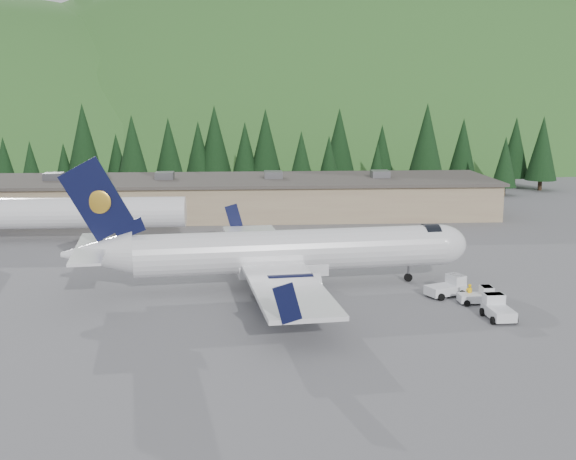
# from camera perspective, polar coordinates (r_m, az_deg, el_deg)

# --- Properties ---
(ground) EXTENTS (600.00, 600.00, 0.00)m
(ground) POSITION_cam_1_polar(r_m,az_deg,el_deg) (64.23, 0.34, -4.53)
(ground) COLOR #5B5B60
(airliner) EXTENTS (35.89, 33.75, 11.90)m
(airliner) POSITION_cam_1_polar(r_m,az_deg,el_deg) (63.27, -0.59, -1.80)
(airliner) COLOR white
(airliner) RESTS_ON ground
(second_airliner) EXTENTS (27.50, 11.00, 10.05)m
(second_airliner) POSITION_cam_1_polar(r_m,az_deg,el_deg) (87.34, -17.25, 1.37)
(second_airliner) COLOR white
(second_airliner) RESTS_ON ground
(baggage_tug_a) EXTENTS (3.68, 2.94, 1.76)m
(baggage_tug_a) POSITION_cam_1_polar(r_m,az_deg,el_deg) (62.80, 12.55, -4.41)
(baggage_tug_a) COLOR white
(baggage_tug_a) RESTS_ON ground
(baggage_tug_b) EXTENTS (2.72, 1.65, 1.45)m
(baggage_tug_b) POSITION_cam_1_polar(r_m,az_deg,el_deg) (61.23, 14.82, -5.05)
(baggage_tug_b) COLOR white
(baggage_tug_b) RESTS_ON ground
(baggage_tug_c) EXTENTS (2.08, 3.32, 1.73)m
(baggage_tug_c) POSITION_cam_1_polar(r_m,az_deg,el_deg) (57.71, 16.21, -5.98)
(baggage_tug_c) COLOR white
(baggage_tug_c) RESTS_ON ground
(terminal_building) EXTENTS (71.00, 17.00, 6.10)m
(terminal_building) POSITION_cam_1_polar(r_m,az_deg,el_deg) (100.79, -4.01, 2.67)
(terminal_building) COLOR #977D62
(terminal_building) RESTS_ON ground
(ramp_worker) EXTENTS (0.60, 0.41, 1.58)m
(ramp_worker) POSITION_cam_1_polar(r_m,az_deg,el_deg) (61.31, 14.12, -4.86)
(ramp_worker) COLOR #FFC007
(ramp_worker) RESTS_ON ground
(tree_line) EXTENTS (112.28, 17.71, 13.89)m
(tree_line) POSITION_cam_1_polar(r_m,az_deg,el_deg) (123.99, -3.21, 6.35)
(tree_line) COLOR black
(tree_line) RESTS_ON ground
(hills) EXTENTS (614.00, 330.00, 300.00)m
(hills) POSITION_cam_1_polar(r_m,az_deg,el_deg) (292.82, 8.04, -9.07)
(hills) COLOR #2F5F25
(hills) RESTS_ON ground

